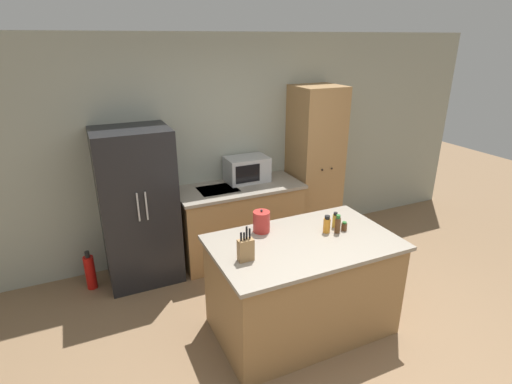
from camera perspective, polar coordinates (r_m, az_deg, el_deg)
name	(u,v)px	position (r m, az deg, el deg)	size (l,w,h in m)	color
ground_plane	(333,363)	(3.69, 10.98, -22.81)	(14.00, 14.00, 0.00)	#846647
wall_back	(229,147)	(4.88, -3.88, 6.47)	(7.20, 0.06, 2.60)	#9EA393
refrigerator	(138,207)	(4.44, -16.48, -2.09)	(0.77, 0.65, 1.70)	black
back_counter	(240,221)	(4.86, -2.37, -4.14)	(1.49, 0.67, 0.91)	#9E7547
pantry_cabinet	(314,166)	(5.16, 8.34, 3.70)	(0.57, 0.56, 2.01)	#9E7547
kitchen_island	(302,285)	(3.72, 6.59, -13.08)	(1.60, 0.98, 0.90)	#9E7547
microwave	(247,169)	(4.80, -1.32, 3.29)	(0.50, 0.34, 0.30)	#B2B5B7
knife_block	(246,249)	(3.14, -1.48, -8.17)	(0.12, 0.07, 0.29)	#9E7547
spice_bottle_tall_dark	(335,220)	(3.74, 11.23, -3.98)	(0.05, 0.05, 0.15)	gold
spice_bottle_short_red	(344,226)	(3.71, 12.48, -4.82)	(0.05, 0.05, 0.08)	#563319
spice_bottle_amber_oil	(338,225)	(3.64, 11.59, -4.57)	(0.05, 0.05, 0.17)	#563319
spice_bottle_green_herb	(327,225)	(3.63, 10.08, -4.61)	(0.06, 0.06, 0.16)	orange
kettle	(261,222)	(3.58, 0.79, -4.25)	(0.15, 0.15, 0.22)	#B72D28
fire_extinguisher	(90,272)	(4.70, -22.60, -10.49)	(0.11, 0.11, 0.44)	red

